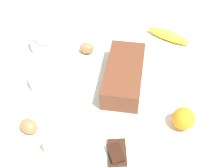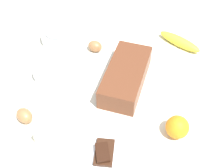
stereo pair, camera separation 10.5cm
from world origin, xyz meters
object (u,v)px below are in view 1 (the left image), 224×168
at_px(loaf_pan, 124,74).
at_px(orange_fruit, 183,119).
at_px(banana, 168,36).
at_px(egg_near_butter, 29,126).
at_px(flour_bowl, 47,40).
at_px(sugar_bowl, 46,77).
at_px(chocolate_plate, 117,154).
at_px(egg_beside_bowl, 87,48).
at_px(butter_block, 59,139).

distance_m(loaf_pan, orange_fruit, 0.27).
bearing_deg(banana, egg_near_butter, -46.60).
distance_m(flour_bowl, orange_fruit, 0.63).
bearing_deg(sugar_bowl, chocolate_plate, 41.41).
xyz_separation_m(egg_near_butter, egg_beside_bowl, (-0.38, 0.16, -0.00)).
bearing_deg(egg_beside_bowl, orange_fruit, 43.81).
xyz_separation_m(banana, orange_fruit, (0.44, -0.00, 0.02)).
relative_size(banana, butter_block, 2.11).
xyz_separation_m(loaf_pan, egg_near_butter, (0.22, -0.31, -0.02)).
height_order(sugar_bowl, orange_fruit, orange_fruit).
height_order(flour_bowl, banana, flour_bowl).
bearing_deg(banana, sugar_bowl, -61.29).
distance_m(butter_block, egg_near_butter, 0.12).
height_order(sugar_bowl, butter_block, sugar_bowl).
bearing_deg(banana, chocolate_plate, -21.13).
bearing_deg(flour_bowl, loaf_pan, 58.00).
bearing_deg(loaf_pan, chocolate_plate, 2.85).
bearing_deg(loaf_pan, egg_near_butter, -47.33).
relative_size(butter_block, egg_near_butter, 1.44).
bearing_deg(flour_bowl, orange_fruit, 52.58).
height_order(flour_bowl, butter_block, flour_bowl).
relative_size(loaf_pan, chocolate_plate, 2.26).
bearing_deg(butter_block, loaf_pan, 142.99).
distance_m(loaf_pan, butter_block, 0.33).
distance_m(banana, orange_fruit, 0.44).
bearing_deg(egg_near_butter, flour_bowl, -178.79).
bearing_deg(egg_near_butter, chocolate_plate, 73.13).
relative_size(loaf_pan, flour_bowl, 2.13).
height_order(flour_bowl, chocolate_plate, flour_bowl).
height_order(flour_bowl, sugar_bowl, flour_bowl).
distance_m(loaf_pan, chocolate_plate, 0.30).
distance_m(egg_near_butter, chocolate_plate, 0.30).
height_order(loaf_pan, butter_block, loaf_pan).
xyz_separation_m(loaf_pan, banana, (-0.25, 0.19, -0.02)).
height_order(sugar_bowl, banana, sugar_bowl).
distance_m(egg_near_butter, egg_beside_bowl, 0.41).
relative_size(sugar_bowl, orange_fruit, 1.72).
xyz_separation_m(sugar_bowl, orange_fruit, (0.18, 0.47, 0.01)).
relative_size(loaf_pan, egg_near_butter, 4.70).
distance_m(banana, egg_near_butter, 0.68).
bearing_deg(egg_near_butter, banana, 133.40).
height_order(flour_bowl, egg_beside_bowl, flour_bowl).
relative_size(sugar_bowl, egg_beside_bowl, 2.16).
bearing_deg(butter_block, egg_beside_bowl, 173.11).
bearing_deg(sugar_bowl, egg_beside_bowl, 141.34).
distance_m(banana, egg_beside_bowl, 0.35).
distance_m(flour_bowl, banana, 0.51).
distance_m(sugar_bowl, orange_fruit, 0.51).
bearing_deg(sugar_bowl, orange_fruit, 69.04).
height_order(egg_near_butter, egg_beside_bowl, egg_near_butter).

